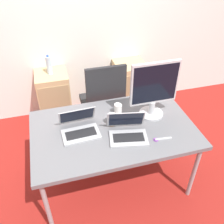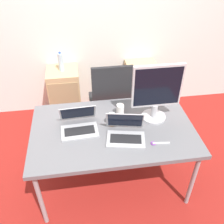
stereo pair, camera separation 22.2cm
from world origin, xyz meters
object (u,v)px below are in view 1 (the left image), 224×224
cabinet_right (129,87)px  coffee_cup_brown (112,119)px  office_chair (103,109)px  cabinet_left (55,98)px  water_bottle (49,65)px  coffee_cup_white (118,109)px  laptop_right (128,132)px  laptop_left (80,128)px  monitor (154,90)px

cabinet_right → coffee_cup_brown: bearing=-116.6°
office_chair → cabinet_left: (-0.55, 0.44, -0.03)m
cabinet_left → water_bottle: 0.48m
coffee_cup_brown → coffee_cup_white: bearing=54.3°
cabinet_left → laptop_right: size_ratio=1.98×
laptop_left → water_bottle: bearing=98.4°
office_chair → water_bottle: size_ratio=4.21×
cabinet_right → laptop_left: bearing=-127.0°
laptop_left → cabinet_left: bearing=98.4°
cabinet_left → coffee_cup_white: 1.23m
laptop_right → monitor: 0.46m
cabinet_right → monitor: monitor is taller
coffee_cup_white → coffee_cup_brown: 0.18m
coffee_cup_brown → office_chair: bearing=83.6°
laptop_left → coffee_cup_white: 0.44m
laptop_left → monitor: (0.71, 0.06, 0.24)m
monitor → coffee_cup_brown: 0.47m
laptop_right → coffee_cup_brown: bearing=116.2°
laptop_right → coffee_cup_white: bearing=88.1°
coffee_cup_white → coffee_cup_brown: coffee_cup_brown is taller
laptop_right → monitor: size_ratio=0.65×
office_chair → coffee_cup_brown: size_ratio=9.24×
office_chair → water_bottle: 0.84m
water_bottle → laptop_left: size_ratio=0.74×
monitor → coffee_cup_brown: bearing=-174.3°
water_bottle → coffee_cup_white: size_ratio=2.31×
monitor → coffee_cup_brown: size_ratio=4.91×
cabinet_left → laptop_right: bearing=-66.9°
laptop_left → laptop_right: size_ratio=0.93×
water_bottle → coffee_cup_white: 1.16m
monitor → water_bottle: bearing=128.8°
cabinet_right → monitor: size_ratio=1.29×
coffee_cup_brown → cabinet_right: bearing=63.4°
coffee_cup_brown → laptop_left: bearing=-176.2°
laptop_left → office_chair: bearing=62.0°
laptop_right → monitor: bearing=35.4°
cabinet_left → laptop_left: laptop_left is taller
office_chair → water_bottle: office_chair is taller
laptop_left → coffee_cup_white: bearing=21.8°
water_bottle → monitor: bearing=-51.2°
water_bottle → cabinet_right: bearing=-0.1°
cabinet_right → monitor: 1.29m
cabinet_right → coffee_cup_brown: coffee_cup_brown is taller
cabinet_left → coffee_cup_brown: bearing=-67.4°
cabinet_left → laptop_left: 1.24m
laptop_left → coffee_cup_brown: laptop_left is taller
office_chair → cabinet_left: size_ratio=1.46×
office_chair → laptop_right: office_chair is taller
water_bottle → cabinet_left: bearing=-90.0°
office_chair → cabinet_right: size_ratio=1.46×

